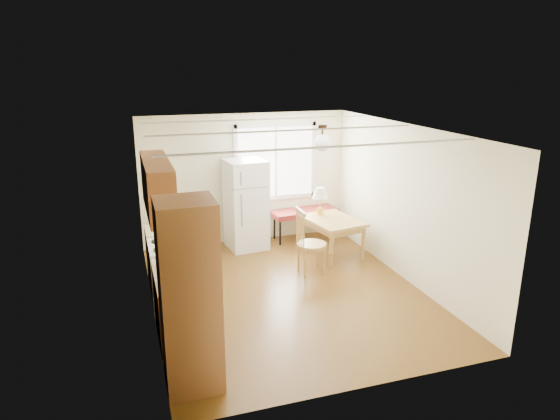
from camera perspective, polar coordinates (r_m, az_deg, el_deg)
name	(u,v)px	position (r m, az deg, el deg)	size (l,w,h in m)	color
room_shell	(287,215)	(7.34, 0.79, -0.53)	(4.60, 5.60, 2.62)	#4C2E0F
kitchen_run	(176,271)	(6.56, -11.84, -6.84)	(0.65, 3.40, 2.20)	brown
window_unit	(276,162)	(9.74, -0.52, 5.53)	(1.64, 0.05, 1.51)	white
pendant_light	(322,142)	(7.73, 4.83, 7.78)	(0.26, 0.26, 0.40)	black
refrigerator	(246,205)	(9.37, -3.91, 0.62)	(0.77, 0.77, 1.69)	white
bench	(304,213)	(9.88, 2.76, -0.33)	(1.37, 0.62, 0.61)	maroon
dining_table	(333,225)	(9.09, 6.06, -1.66)	(1.00, 1.22, 0.69)	#A67F3F
chair	(306,237)	(8.21, 2.95, -3.14)	(0.49, 0.49, 1.12)	#A67F3F
table_lamp	(320,195)	(9.23, 4.61, 1.71)	(0.29, 0.29, 0.51)	gold
coffee_maker	(178,268)	(6.15, -11.60, -6.52)	(0.21, 0.26, 0.35)	black
kettle	(167,259)	(6.57, -12.77, -5.44)	(0.12, 0.12, 0.22)	red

